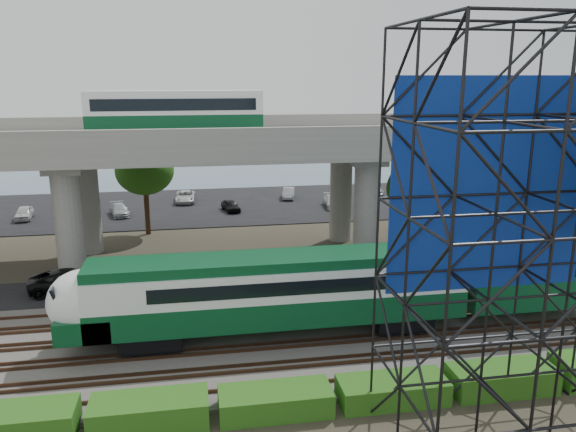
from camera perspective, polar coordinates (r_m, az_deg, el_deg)
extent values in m
plane|color=#474233|center=(27.93, -4.73, -14.67)|extent=(140.00, 140.00, 0.00)
cube|color=slate|center=(29.65, -5.08, -12.65)|extent=(90.00, 12.00, 0.20)
cube|color=black|center=(37.45, -6.16, -6.92)|extent=(90.00, 5.00, 0.08)
cube|color=black|center=(59.97, -7.61, 1.08)|extent=(90.00, 18.00, 0.08)
cube|color=slate|center=(81.55, -8.23, 4.49)|extent=(140.00, 40.00, 0.03)
cube|color=#472D1E|center=(25.44, -4.17, -17.04)|extent=(90.00, 0.08, 0.16)
cube|color=#472D1E|center=(26.68, -4.49, -15.45)|extent=(90.00, 0.08, 0.16)
cube|color=#472D1E|center=(27.17, -4.60, -14.87)|extent=(90.00, 0.08, 0.16)
cube|color=#472D1E|center=(28.43, -4.87, -13.48)|extent=(90.00, 0.08, 0.16)
cube|color=#472D1E|center=(28.93, -4.97, -12.97)|extent=(90.00, 0.08, 0.16)
cube|color=#472D1E|center=(30.21, -5.20, -11.74)|extent=(90.00, 0.08, 0.16)
cube|color=#472D1E|center=(30.72, -5.29, -11.29)|extent=(90.00, 0.08, 0.16)
cube|color=#472D1E|center=(32.02, -5.50, -10.19)|extent=(90.00, 0.08, 0.16)
cube|color=#472D1E|center=(32.53, -5.57, -9.79)|extent=(90.00, 0.08, 0.16)
cube|color=#472D1E|center=(33.85, -5.76, -8.81)|extent=(90.00, 0.08, 0.16)
cube|color=black|center=(29.37, -13.68, -11.75)|extent=(3.00, 2.20, 0.90)
cube|color=black|center=(31.14, 11.31, -10.08)|extent=(3.00, 2.20, 0.90)
cube|color=#094321|center=(29.09, -0.79, -9.10)|extent=(19.00, 3.00, 1.40)
cube|color=white|center=(28.55, -0.80, -6.42)|extent=(19.00, 3.00, 1.50)
cube|color=#094321|center=(28.22, -0.80, -4.52)|extent=(19.00, 2.60, 0.50)
cube|color=black|center=(28.69, 1.19, -6.21)|extent=(15.00, 3.06, 0.70)
ellipsoid|color=white|center=(28.96, -19.90, -8.17)|extent=(3.60, 3.00, 3.20)
cube|color=#094321|center=(29.36, -19.73, -10.07)|extent=(2.60, 3.00, 1.10)
cube|color=black|center=(29.01, -22.14, -7.28)|extent=(0.48, 2.00, 1.09)
cube|color=#094321|center=(33.69, 23.55, -5.21)|extent=(8.00, 3.00, 3.40)
cube|color=#9E9B93|center=(40.75, -6.98, 7.20)|extent=(80.00, 12.00, 1.20)
cube|color=#9E9B93|center=(34.92, -6.56, 7.97)|extent=(80.00, 0.50, 1.10)
cube|color=#9E9B93|center=(46.36, -7.39, 9.44)|extent=(80.00, 0.50, 1.10)
cylinder|color=#9E9B93|center=(38.95, -21.36, -0.88)|extent=(1.80, 1.80, 8.00)
cylinder|color=#9E9B93|center=(45.64, -19.67, 1.35)|extent=(1.80, 1.80, 8.00)
cube|color=#9E9B93|center=(41.62, -20.88, 5.28)|extent=(2.40, 9.00, 0.60)
cylinder|color=#9E9B93|center=(39.92, 7.96, 0.31)|extent=(1.80, 1.80, 8.00)
cylinder|color=#9E9B93|center=(46.47, 5.38, 2.34)|extent=(1.80, 1.80, 8.00)
cube|color=#9E9B93|center=(42.53, 6.71, 6.27)|extent=(2.40, 9.00, 0.60)
cylinder|color=#9E9B93|center=(53.97, 24.20, 2.80)|extent=(1.80, 1.80, 8.00)
cube|color=#9E9B93|center=(50.61, 26.80, 6.11)|extent=(2.40, 9.00, 0.60)
cube|color=black|center=(40.62, -11.25, 8.36)|extent=(12.00, 2.50, 0.70)
cube|color=#094321|center=(40.55, -11.31, 9.49)|extent=(12.00, 2.50, 0.90)
cube|color=white|center=(40.48, -11.38, 11.04)|extent=(12.00, 2.50, 1.30)
cube|color=black|center=(40.48, -11.39, 11.11)|extent=(11.00, 2.56, 0.80)
cube|color=white|center=(40.45, -11.44, 12.17)|extent=(12.00, 2.40, 0.30)
cube|color=navy|center=(22.85, 19.96, 2.86)|extent=(8.10, 0.08, 8.25)
cube|color=#245413|center=(24.89, -26.07, -18.49)|extent=(4.60, 1.80, 1.20)
cube|color=#245413|center=(23.96, -13.89, -18.77)|extent=(4.60, 1.80, 1.15)
cube|color=#245413|center=(24.08, -1.30, -18.31)|extent=(4.60, 1.80, 1.03)
cube|color=#245413|center=(25.18, 10.56, -17.01)|extent=(4.60, 1.80, 1.01)
cube|color=#245413|center=(27.14, 20.89, -15.19)|extent=(4.60, 1.80, 1.12)
cylinder|color=#382314|center=(41.69, 13.14, -1.61)|extent=(0.44, 0.44, 4.80)
ellipsoid|color=#245413|center=(40.96, 13.39, 2.70)|extent=(4.94, 4.94, 4.18)
cylinder|color=#382314|center=(49.83, -14.14, 0.89)|extent=(0.44, 0.44, 4.80)
ellipsoid|color=#245413|center=(49.22, -14.37, 4.51)|extent=(4.94, 4.94, 4.18)
imported|color=black|center=(38.38, -21.21, -6.12)|extent=(5.33, 3.01, 1.40)
imported|color=silver|center=(59.11, -25.24, 0.28)|extent=(1.82, 3.68, 1.21)
imported|color=#B1B6BA|center=(62.77, -19.84, 1.58)|extent=(1.48, 3.96, 1.29)
imported|color=#A4A7AC|center=(57.35, -16.75, 0.61)|extent=(2.47, 4.09, 1.11)
imported|color=silver|center=(61.76, -10.39, 1.96)|extent=(2.12, 4.37, 1.20)
imported|color=black|center=(56.99, -5.84, 1.06)|extent=(2.05, 3.50, 1.12)
imported|color=#94979B|center=(62.62, 0.06, 2.34)|extent=(1.99, 3.73, 1.17)
imported|color=#BEBEBE|center=(58.61, 4.59, 1.50)|extent=(2.00, 4.26, 1.20)
imported|color=gray|center=(64.98, 8.66, 2.63)|extent=(2.80, 4.62, 1.20)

